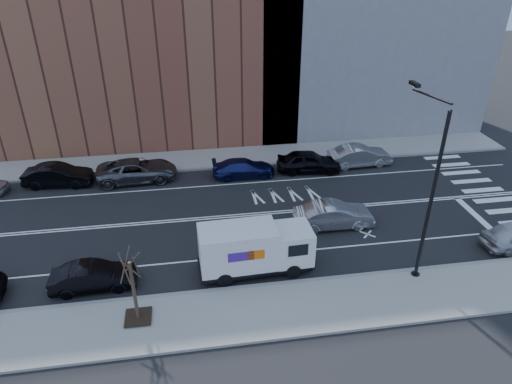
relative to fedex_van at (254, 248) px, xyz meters
name	(u,v)px	position (x,y,z in m)	size (l,w,h in m)	color
ground	(259,214)	(1.18, 5.60, -1.43)	(120.00, 120.00, 0.00)	black
sidewalk_near	(289,309)	(1.18, -3.20, -1.35)	(44.00, 3.60, 0.15)	gray
sidewalk_far	(242,157)	(1.18, 14.40, -1.35)	(44.00, 3.60, 0.15)	gray
curb_near	(282,284)	(1.18, -1.40, -1.34)	(44.00, 0.25, 0.17)	gray
curb_far	(245,166)	(1.18, 12.60, -1.34)	(44.00, 0.25, 0.17)	gray
crosswalk	(489,195)	(17.18, 5.60, -1.42)	(3.00, 14.00, 0.01)	white
road_markings	(259,214)	(1.18, 5.60, -1.42)	(40.00, 8.60, 0.01)	white
bldg_brick	(129,3)	(-6.82, 21.20, 9.57)	(26.00, 10.00, 22.00)	brown
streetlight	(428,186)	(8.18, -1.31, 3.65)	(0.44, 4.02, 9.34)	black
street_tree	(135,296)	(-5.82, -2.80, 0.03)	(1.20, 1.20, 3.75)	black
fedex_van	(254,248)	(0.00, 0.00, 0.00)	(6.02, 2.30, 2.72)	black
far_parked_b	(58,175)	(-12.29, 11.68, -0.65)	(1.64, 4.71, 1.55)	black
far_parked_c	(137,170)	(-6.82, 11.63, -0.64)	(2.61, 5.66, 1.57)	#4F5156
far_parked_d	(244,168)	(0.88, 11.07, -0.76)	(1.86, 4.57, 1.33)	navy
far_parked_e	(309,161)	(5.84, 11.13, -0.61)	(1.93, 4.79, 1.63)	black
far_parked_f	(359,156)	(9.98, 11.55, -0.62)	(1.69, 4.86, 1.60)	#9C9DA1
driving_sedan	(334,215)	(5.39, 3.50, -0.64)	(1.66, 4.75, 1.56)	#99999E
near_parked_rear_a	(94,277)	(-8.12, -0.12, -0.74)	(1.45, 4.17, 1.37)	black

